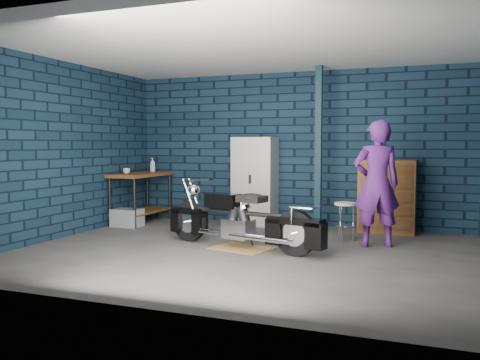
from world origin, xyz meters
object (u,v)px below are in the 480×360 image
object	(u,v)px
storage_bin	(127,218)
shop_stool	(345,222)
tool_chest	(387,196)
person	(377,184)
locker	(255,181)
workbench	(141,198)
motorcycle	(242,215)

from	to	relation	value
storage_bin	shop_stool	xyz separation A→B (m)	(3.77, 0.00, 0.13)
storage_bin	tool_chest	distance (m)	4.41
person	storage_bin	distance (m)	4.31
storage_bin	locker	world-z (taller)	locker
workbench	shop_stool	size ratio (longest dim) A/B	2.44
workbench	storage_bin	world-z (taller)	workbench
person	locker	bearing A→B (deg)	-49.39
person	shop_stool	distance (m)	0.80
workbench	motorcycle	size ratio (longest dim) A/B	0.66
tool_chest	shop_stool	world-z (taller)	tool_chest
locker	person	bearing A→B (deg)	-29.01
storage_bin	motorcycle	bearing A→B (deg)	-22.50
locker	shop_stool	xyz separation A→B (m)	(1.75, -0.98, -0.49)
workbench	person	bearing A→B (deg)	-10.03
motorcycle	shop_stool	size ratio (longest dim) A/B	3.68
storage_bin	shop_stool	bearing A→B (deg)	0.03
storage_bin	tool_chest	size ratio (longest dim) A/B	0.42
person	storage_bin	size ratio (longest dim) A/B	3.56
workbench	shop_stool	distance (m)	3.82
motorcycle	storage_bin	bearing A→B (deg)	171.73
tool_chest	workbench	bearing A→B (deg)	-173.63
storage_bin	tool_chest	bearing A→B (deg)	12.90
motorcycle	tool_chest	xyz separation A→B (m)	(1.75, 2.03, 0.12)
person	shop_stool	xyz separation A→B (m)	(-0.47, 0.25, -0.60)
motorcycle	storage_bin	xyz separation A→B (m)	(-2.53, 1.05, -0.31)
motorcycle	person	size ratio (longest dim) A/B	1.20
storage_bin	shop_stool	distance (m)	3.77
storage_bin	tool_chest	world-z (taller)	tool_chest
motorcycle	person	bearing A→B (deg)	39.14
workbench	shop_stool	bearing A→B (deg)	-7.49
motorcycle	storage_bin	world-z (taller)	motorcycle
person	locker	world-z (taller)	person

